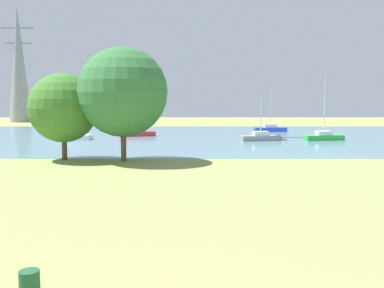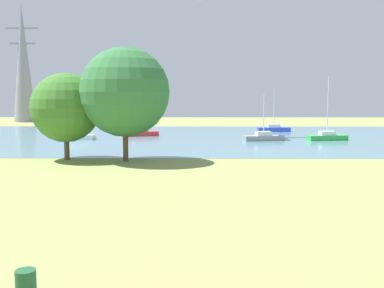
% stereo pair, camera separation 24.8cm
% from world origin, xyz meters
% --- Properties ---
extents(ground_plane, '(160.00, 160.00, 0.00)m').
position_xyz_m(ground_plane, '(0.00, 22.00, 0.00)').
color(ground_plane, '#8C9351').
extents(litter_bin, '(0.56, 0.56, 0.80)m').
position_xyz_m(litter_bin, '(-3.92, 2.39, 0.40)').
color(litter_bin, '#1E512D').
rests_on(litter_bin, ground).
extents(water_surface, '(140.00, 40.00, 0.02)m').
position_xyz_m(water_surface, '(0.00, 50.00, 0.01)').
color(water_surface, slate).
rests_on(water_surface, ground).
extents(sailboat_red, '(5.03, 2.92, 6.43)m').
position_xyz_m(sailboat_red, '(-6.84, 51.49, 0.46)').
color(sailboat_red, red).
rests_on(sailboat_red, water_surface).
extents(sailboat_gray, '(5.00, 2.42, 5.59)m').
position_xyz_m(sailboat_gray, '(8.77, 45.58, 0.45)').
color(sailboat_gray, gray).
rests_on(sailboat_gray, water_surface).
extents(sailboat_blue, '(4.86, 1.71, 6.72)m').
position_xyz_m(sailboat_blue, '(12.26, 59.22, 0.46)').
color(sailboat_blue, blue).
rests_on(sailboat_blue, water_surface).
extents(sailboat_green, '(4.99, 2.34, 7.74)m').
position_xyz_m(sailboat_green, '(16.56, 46.15, 0.47)').
color(sailboat_green, green).
rests_on(sailboat_green, water_surface).
extents(sailboat_white, '(4.94, 2.06, 5.93)m').
position_xyz_m(sailboat_white, '(-14.26, 46.84, 0.45)').
color(sailboat_white, white).
rests_on(sailboat_white, water_surface).
extents(tree_west_near, '(5.86, 5.86, 7.36)m').
position_xyz_m(tree_west_near, '(-10.34, 29.21, 4.43)').
color(tree_west_near, brown).
rests_on(tree_west_near, ground).
extents(tree_mid_shore, '(7.39, 7.39, 9.44)m').
position_xyz_m(tree_mid_shore, '(-5.18, 28.36, 5.74)').
color(tree_mid_shore, brown).
rests_on(tree_mid_shore, ground).
extents(electricity_pylon, '(6.40, 4.40, 23.33)m').
position_xyz_m(electricity_pylon, '(-34.20, 83.62, 11.68)').
color(electricity_pylon, gray).
rests_on(electricity_pylon, ground).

